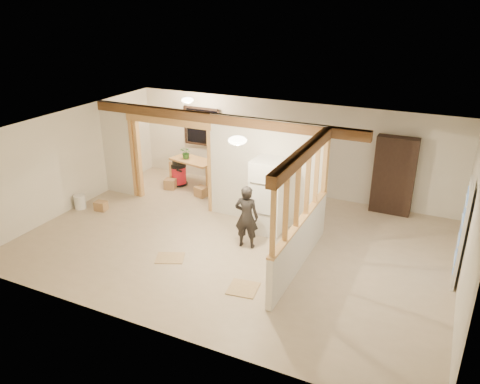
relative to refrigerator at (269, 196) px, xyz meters
The scene contains 30 objects.
floor 1.26m from the refrigerator, 119.40° to the right, with size 9.00×6.50×0.01m, color #BFA98E.
ceiling 1.88m from the refrigerator, 119.40° to the right, with size 9.00×6.50×0.01m, color white.
wall_back 2.52m from the refrigerator, 100.37° to the left, with size 9.00×0.01×2.50m, color silver.
wall_front 4.09m from the refrigerator, 96.33° to the right, with size 9.00×0.01×2.50m, color silver.
wall_left 5.03m from the refrigerator, behind, with size 0.01×6.50×2.50m, color silver.
wall_right 4.15m from the refrigerator, 11.12° to the right, with size 0.01×6.50×2.50m, color silver.
partition_left_stub 4.53m from the refrigerator, behind, with size 0.90×0.12×2.50m, color silver.
partition_center 0.61m from the refrigerator, 121.67° to the left, with size 2.80×0.12×2.50m, color silver.
doorway_frame 2.89m from the refrigerator, behind, with size 2.46×0.14×2.20m, color tan.
header_beam_back 2.14m from the refrigerator, 164.44° to the left, with size 7.00×0.18×0.22m, color brown.
header_beam_right 2.25m from the refrigerator, 46.11° to the right, with size 0.18×3.30×0.22m, color brown.
pony_wall 1.70m from the refrigerator, 46.11° to the right, with size 0.12×3.20×1.00m, color silver.
stud_partition 1.84m from the refrigerator, 46.11° to the right, with size 0.14×3.20×1.32m, color tan.
window_back 3.93m from the refrigerator, 142.10° to the left, with size 1.12×0.10×1.10m, color black.
french_door 3.99m from the refrigerator, ahead, with size 0.12×0.86×2.00m, color white.
ceiling_dome_main 2.08m from the refrigerator, 96.55° to the right, with size 0.36×0.36×0.16m, color #FFEABF.
ceiling_dome_util 3.69m from the refrigerator, 152.99° to the left, with size 0.32×0.32×0.14m, color #FFEABF.
hanging_bulb 2.90m from the refrigerator, 161.84° to the left, with size 0.07×0.07×0.07m, color #FFD88C.
refrigerator is the anchor object (origin of this frame).
woman 0.92m from the refrigerator, 98.59° to the right, with size 0.51×0.34×1.40m, color black.
work_table 3.37m from the refrigerator, 151.05° to the left, with size 1.28×0.64×0.80m, color tan.
potted_plant 3.52m from the refrigerator, 152.81° to the left, with size 0.31×0.27×0.35m, color #1E5222.
shop_vac 3.76m from the refrigerator, 155.58° to the left, with size 0.52×0.52×0.67m, color red.
bookshelf 3.26m from the refrigerator, 43.02° to the left, with size 0.97×0.32×1.94m, color black.
bucket 4.91m from the refrigerator, 169.08° to the right, with size 0.28×0.28×0.36m, color silver.
box_util_a 2.72m from the refrigerator, 155.49° to the left, with size 0.31×0.27×0.27m, color #A97F52.
box_util_b 3.71m from the refrigerator, 160.81° to the left, with size 0.30×0.30×0.28m, color #A97F52.
box_front 4.36m from the refrigerator, 169.51° to the right, with size 0.29×0.23×0.23m, color #A97F52.
floor_panel_near 2.57m from the refrigerator, 78.57° to the right, with size 0.53×0.53×0.02m, color tan.
floor_panel_far 2.59m from the refrigerator, 123.41° to the right, with size 0.57×0.45×0.02m, color tan.
Camera 1 is at (3.99, -8.19, 4.99)m, focal length 35.00 mm.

